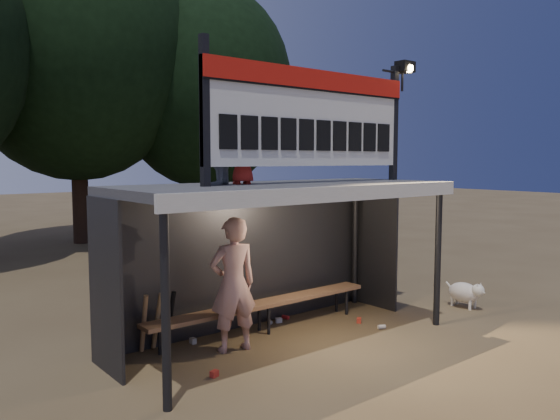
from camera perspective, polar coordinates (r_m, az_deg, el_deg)
The scene contains 12 objects.
ground at distance 8.24m, azimuth 0.69°, elevation -13.56°, with size 80.00×80.00×0.00m, color brown.
player at distance 7.65m, azimuth -4.93°, elevation -7.74°, with size 0.68×0.45×1.88m, color silver.
child_a at distance 7.35m, azimuth -7.04°, elevation 7.22°, with size 0.58×0.45×1.19m, color slate.
child_b at distance 7.60m, azimuth -3.99°, elevation 5.84°, with size 0.41×0.27×0.83m, color #AD221A.
dugout_shelter at distance 8.03m, azimuth -0.41°, elevation -0.55°, with size 5.10×2.08×2.32m.
scoreboard_assembly at distance 8.19m, azimuth 3.81°, elevation 9.91°, with size 4.10×0.27×1.99m.
bench at distance 8.52m, azimuth -1.70°, elevation -9.87°, with size 4.00×0.35×0.48m.
tree_mid at distance 18.82m, azimuth -20.61°, elevation 15.68°, with size 7.22×7.22×10.36m.
tree_right at distance 19.45m, azimuth -8.00°, elevation 12.69°, with size 6.08×6.08×8.72m.
dog at distance 10.48m, azimuth 18.82°, elevation -8.14°, with size 0.36×0.81×0.49m.
bats at distance 7.91m, azimuth -12.71°, elevation -11.24°, with size 0.48×0.33×0.84m.
litter at distance 8.62m, azimuth 0.63°, elevation -12.43°, with size 3.20×1.48×0.08m.
Camera 1 is at (-4.99, -5.99, 2.66)m, focal length 35.00 mm.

